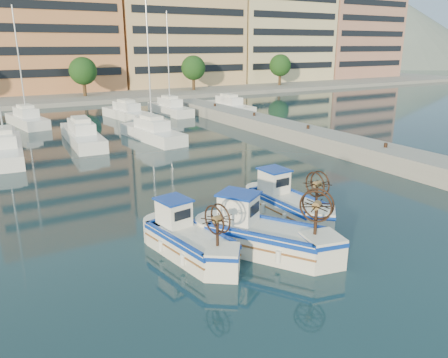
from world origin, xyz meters
TOP-DOWN VIEW (x-y plane):
  - ground at (0.00, 0.00)m, footprint 300.00×300.00m
  - quay at (13.00, 8.00)m, footprint 3.00×60.00m
  - waterfront at (9.23, 65.04)m, footprint 180.00×40.00m
  - hill_east at (140.00, 110.00)m, footprint 160.00×160.00m
  - yacht_marina at (-3.56, 27.54)m, footprint 36.87×22.26m
  - fishing_boat_a at (-4.56, 0.53)m, footprint 2.36×4.32m
  - fishing_boat_b at (-1.90, -0.76)m, footprint 4.07×4.83m
  - fishing_boat_c at (1.19, 1.70)m, footprint 1.99×4.45m

SIDE VIEW (x-z plane):
  - ground at x=0.00m, z-range 0.00..0.00m
  - hill_east at x=140.00m, z-range -25.00..25.00m
  - yacht_marina at x=-3.56m, z-range -5.22..6.28m
  - quay at x=13.00m, z-range 0.00..1.20m
  - fishing_boat_a at x=-4.56m, z-range -0.59..2.04m
  - fishing_boat_c at x=1.19m, z-range -0.62..2.13m
  - fishing_boat_b at x=-1.90m, z-range -0.66..2.29m
  - waterfront at x=9.23m, z-range -1.70..23.90m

